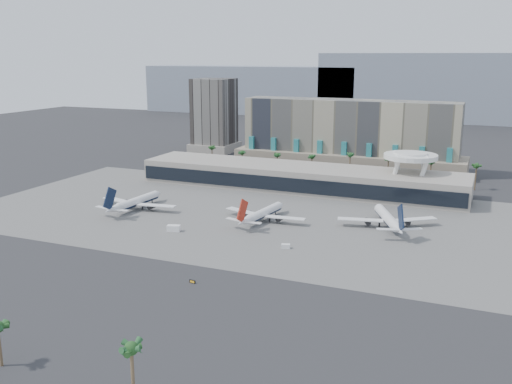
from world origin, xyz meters
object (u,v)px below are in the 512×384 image
at_px(airliner_left, 136,202).
at_px(airliner_centre, 263,213).
at_px(service_vehicle_a, 174,228).
at_px(airliner_right, 388,218).
at_px(service_vehicle_b, 286,246).
at_px(taxiway_sign, 192,282).

distance_m(airliner_left, airliner_centre, 60.51).
xyz_separation_m(airliner_centre, service_vehicle_a, (-27.36, -26.89, -2.13)).
bearing_deg(service_vehicle_a, airliner_right, 10.33).
bearing_deg(airliner_centre, service_vehicle_b, -46.88).
relative_size(service_vehicle_a, taxiway_sign, 2.34).
height_order(airliner_left, taxiway_sign, airliner_left).
bearing_deg(airliner_left, airliner_centre, 8.19).
height_order(airliner_right, service_vehicle_b, airliner_right).
relative_size(service_vehicle_b, taxiway_sign, 1.42).
bearing_deg(taxiway_sign, service_vehicle_a, 135.84).
xyz_separation_m(service_vehicle_a, taxiway_sign, (32.61, -43.70, -0.77)).
height_order(service_vehicle_a, service_vehicle_b, service_vehicle_a).
relative_size(airliner_right, taxiway_sign, 17.95).
distance_m(service_vehicle_b, taxiway_sign, 44.44).
bearing_deg(airliner_centre, service_vehicle_a, -128.10).
bearing_deg(taxiway_sign, airliner_centre, 103.36).
relative_size(airliner_centre, taxiway_sign, 17.64).
bearing_deg(airliner_left, service_vehicle_a, -30.20).
bearing_deg(service_vehicle_a, airliner_left, 130.03).
xyz_separation_m(airliner_left, airliner_centre, (60.32, 4.76, -0.18)).
distance_m(airliner_centre, airliner_right, 51.79).
xyz_separation_m(airliner_right, taxiway_sign, (-45.19, -82.35, -3.20)).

